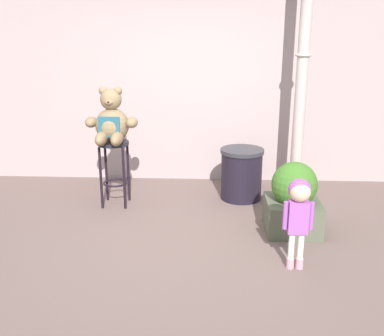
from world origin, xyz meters
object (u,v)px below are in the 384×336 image
Objects in this scene: child_walking at (299,205)px; lamppost at (300,99)px; teddy_bear at (112,122)px; trash_bin at (241,174)px; planter_with_shrub at (293,200)px; bar_stool_with_teddy at (114,160)px.

child_walking is 2.11m from lamppost.
lamppost is at bearing 12.80° from teddy_bear.
trash_bin is at bearing 11.37° from teddy_bear.
lamppost is at bearing 97.56° from child_walking.
planter_with_shrub is at bearing -62.80° from trash_bin.
planter_with_shrub is (2.07, -0.68, -0.22)m from bar_stool_with_teddy.
teddy_bear is 2.49m from child_walking.
planter_with_shrub reaches higher than trash_bin.
bar_stool_with_teddy is at bearing -169.75° from trash_bin.
planter_with_shrub is (-0.22, -1.17, -0.91)m from lamppost.
bar_stool_with_teddy is at bearing 161.79° from planter_with_shrub.
lamppost reaches higher than teddy_bear.
bar_stool_with_teddy reaches higher than planter_with_shrub.
planter_with_shrub is at bearing -18.21° from bar_stool_with_teddy.
bar_stool_with_teddy is 1.62m from trash_bin.
child_walking is at bearing -37.16° from bar_stool_with_teddy.
child_walking is 1.30× the size of trash_bin.
bar_stool_with_teddy is at bearing -167.96° from lamppost.
lamppost is at bearing 79.20° from planter_with_shrub.
lamppost is at bearing 12.04° from bar_stool_with_teddy.
trash_bin is at bearing 119.41° from child_walking.
teddy_bear is 1.76m from trash_bin.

